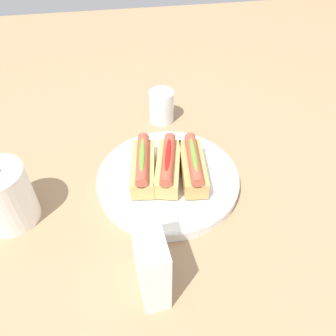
{
  "coord_description": "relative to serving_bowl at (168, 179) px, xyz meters",
  "views": [
    {
      "loc": [
        -0.5,
        0.1,
        0.56
      ],
      "look_at": [
        0.02,
        0.01,
        0.05
      ],
      "focal_mm": 35.41,
      "sensor_mm": 36.0,
      "label": 1
    }
  ],
  "objects": [
    {
      "name": "ground_plane",
      "position": [
        -0.02,
        -0.01,
        -0.02
      ],
      "size": [
        2.4,
        2.4,
        0.0
      ],
      "primitive_type": "plane",
      "color": "#9E7A56"
    },
    {
      "name": "hotdog_front",
      "position": [
        -0.01,
        -0.05,
        0.04
      ],
      "size": [
        0.15,
        0.07,
        0.06
      ],
      "color": "tan",
      "rests_on": "serving_bowl"
    },
    {
      "name": "water_glass",
      "position": [
        0.25,
        -0.03,
        0.03
      ],
      "size": [
        0.07,
        0.07,
        0.09
      ],
      "color": "white",
      "rests_on": "ground_plane"
    },
    {
      "name": "hotdog_side",
      "position": [
        0.01,
        0.05,
        0.04
      ],
      "size": [
        0.16,
        0.07,
        0.06
      ],
      "color": "tan",
      "rests_on": "serving_bowl"
    },
    {
      "name": "serving_bowl",
      "position": [
        0.0,
        0.0,
        0.0
      ],
      "size": [
        0.32,
        0.32,
        0.03
      ],
      "color": "white",
      "rests_on": "ground_plane"
    },
    {
      "name": "hotdog_back",
      "position": [
        -0.0,
        -0.0,
        0.04
      ],
      "size": [
        0.16,
        0.08,
        0.06
      ],
      "color": "tan",
      "rests_on": "serving_bowl"
    },
    {
      "name": "paper_towel_roll",
      "position": [
        -0.04,
        0.33,
        0.05
      ],
      "size": [
        0.11,
        0.11,
        0.13
      ],
      "color": "white",
      "rests_on": "ground_plane"
    },
    {
      "name": "napkin_box",
      "position": [
        -0.23,
        0.07,
        0.06
      ],
      "size": [
        0.11,
        0.05,
        0.15
      ],
      "primitive_type": "cube",
      "rotation": [
        0.0,
        0.0,
        0.08
      ],
      "color": "white",
      "rests_on": "ground_plane"
    }
  ]
}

